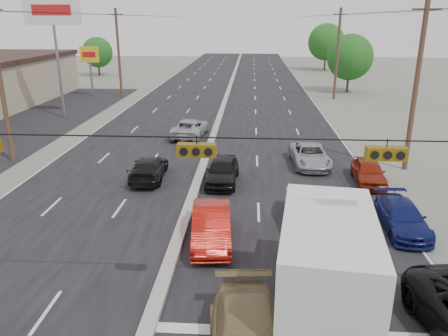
{
  "coord_description": "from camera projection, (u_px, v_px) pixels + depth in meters",
  "views": [
    {
      "loc": [
        2.94,
        -11.2,
        8.79
      ],
      "look_at": [
        1.73,
        8.04,
        2.2
      ],
      "focal_mm": 35.0,
      "sensor_mm": 36.0,
      "label": 1
    }
  ],
  "objects": [
    {
      "name": "oncoming_near",
      "position": [
        149.0,
        168.0,
        25.13
      ],
      "size": [
        2.03,
        4.53,
        1.29
      ],
      "primitive_type": "imported",
      "rotation": [
        0.0,
        0.0,
        3.19
      ],
      "color": "black",
      "rests_on": "ground"
    },
    {
      "name": "tree_left_far",
      "position": [
        97.0,
        52.0,
        70.36
      ],
      "size": [
        4.8,
        4.8,
        6.12
      ],
      "color": "#382619",
      "rests_on": "ground"
    },
    {
      "name": "traffic_signals",
      "position": [
        193.0,
        148.0,
        11.73
      ],
      "size": [
        25.0,
        0.3,
        0.54
      ],
      "color": "black",
      "rests_on": "ground"
    },
    {
      "name": "tree_right_far",
      "position": [
        326.0,
        42.0,
        77.15
      ],
      "size": [
        6.4,
        6.4,
        8.16
      ],
      "color": "#382619",
      "rests_on": "ground"
    },
    {
      "name": "box_truck",
      "position": [
        325.0,
        264.0,
        13.01
      ],
      "size": [
        3.36,
        7.4,
        3.63
      ],
      "rotation": [
        0.0,
        0.0,
        -0.13
      ],
      "color": "black",
      "rests_on": "ground"
    },
    {
      "name": "pole_sign_far",
      "position": [
        90.0,
        59.0,
        50.89
      ],
      "size": [
        2.2,
        0.25,
        6.0
      ],
      "color": "slate",
      "rests_on": "ground"
    },
    {
      "name": "pole_sign_billboard",
      "position": [
        53.0,
        18.0,
        38.02
      ],
      "size": [
        5.0,
        0.25,
        11.0
      ],
      "color": "slate",
      "rests_on": "ground"
    },
    {
      "name": "utility_pole_left_b",
      "position": [
        1.0,
        82.0,
        26.84
      ],
      "size": [
        1.6,
        0.3,
        10.0
      ],
      "color": "#422D1E",
      "rests_on": "ground"
    },
    {
      "name": "red_sedan",
      "position": [
        211.0,
        226.0,
        17.95
      ],
      "size": [
        1.93,
        4.54,
        1.46
      ],
      "primitive_type": "imported",
      "rotation": [
        0.0,
        0.0,
        0.09
      ],
      "color": "#A11109",
      "rests_on": "ground"
    },
    {
      "name": "tree_right_mid",
      "position": [
        350.0,
        57.0,
        53.8
      ],
      "size": [
        5.6,
        5.6,
        7.14
      ],
      "color": "#382619",
      "rests_on": "ground"
    },
    {
      "name": "queue_car_e",
      "position": [
        369.0,
        172.0,
        24.47
      ],
      "size": [
        1.8,
        4.0,
        1.34
      ],
      "primitive_type": "imported",
      "rotation": [
        0.0,
        0.0,
        -0.06
      ],
      "color": "maroon",
      "rests_on": "ground"
    },
    {
      "name": "road_surface",
      "position": [
        220.0,
        116.0,
        41.92
      ],
      "size": [
        20.0,
        160.0,
        0.02
      ],
      "primitive_type": "cube",
      "color": "black",
      "rests_on": "ground"
    },
    {
      "name": "utility_pole_left_c",
      "position": [
        119.0,
        53.0,
        50.45
      ],
      "size": [
        1.6,
        0.3,
        10.0
      ],
      "color": "#422D1E",
      "rests_on": "ground"
    },
    {
      "name": "center_median",
      "position": [
        220.0,
        115.0,
        41.89
      ],
      "size": [
        0.5,
        160.0,
        0.2
      ],
      "primitive_type": "cube",
      "color": "gray",
      "rests_on": "ground"
    },
    {
      "name": "queue_car_d",
      "position": [
        402.0,
        217.0,
        18.99
      ],
      "size": [
        1.72,
        4.2,
        1.22
      ],
      "primitive_type": "imported",
      "rotation": [
        0.0,
        0.0,
        -0.0
      ],
      "color": "#101852",
      "rests_on": "ground"
    },
    {
      "name": "utility_pole_right_c",
      "position": [
        337.0,
        54.0,
        48.97
      ],
      "size": [
        1.6,
        0.3,
        10.0
      ],
      "color": "#422D1E",
      "rests_on": "ground"
    },
    {
      "name": "queue_car_c",
      "position": [
        310.0,
        155.0,
        27.45
      ],
      "size": [
        2.41,
        4.82,
        1.31
      ],
      "primitive_type": "imported",
      "rotation": [
        0.0,
        0.0,
        0.05
      ],
      "color": "#9A9CA1",
      "rests_on": "ground"
    },
    {
      "name": "queue_car_a",
      "position": [
        222.0,
        171.0,
        24.49
      ],
      "size": [
        1.85,
        4.27,
        1.43
      ],
      "primitive_type": "imported",
      "rotation": [
        0.0,
        0.0,
        -0.04
      ],
      "color": "black",
      "rests_on": "ground"
    },
    {
      "name": "parking_lot",
      "position": [
        23.0,
        125.0,
        38.21
      ],
      "size": [
        10.0,
        42.0,
        0.02
      ],
      "primitive_type": "cube",
      "color": "black",
      "rests_on": "ground"
    },
    {
      "name": "queue_car_b",
      "position": [
        303.0,
        209.0,
        19.67
      ],
      "size": [
        1.41,
        4.0,
        1.32
      ],
      "primitive_type": "imported",
      "rotation": [
        0.0,
        0.0,
        -0.01
      ],
      "color": "#BABABC",
      "rests_on": "ground"
    },
    {
      "name": "ground",
      "position": [
        152.0,
        317.0,
        13.59
      ],
      "size": [
        200.0,
        200.0,
        0.0
      ],
      "primitive_type": "plane",
      "color": "#606356",
      "rests_on": "ground"
    },
    {
      "name": "oncoming_far",
      "position": [
        190.0,
        128.0,
        34.2
      ],
      "size": [
        2.68,
        5.21,
        1.4
      ],
      "primitive_type": "imported",
      "rotation": [
        0.0,
        0.0,
        3.07
      ],
      "color": "#9EA1A6",
      "rests_on": "ground"
    },
    {
      "name": "utility_pole_right_b",
      "position": [
        416.0,
        86.0,
        25.36
      ],
      "size": [
        1.6,
        0.3,
        10.0
      ],
      "color": "#422D1E",
      "rests_on": "ground"
    }
  ]
}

